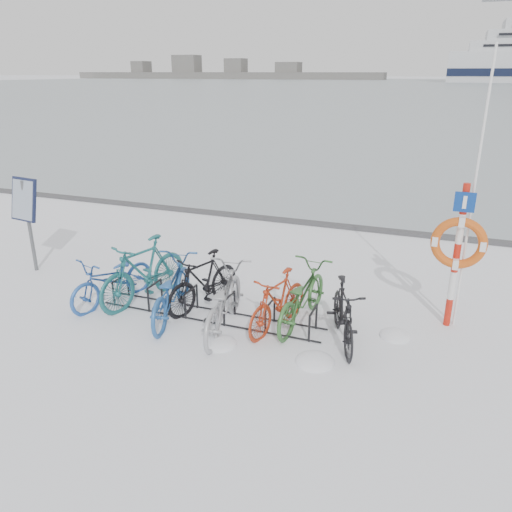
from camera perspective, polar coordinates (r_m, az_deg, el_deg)
The scene contains 16 objects.
ground at distance 8.65m, azimuth -5.23°, elevation -6.89°, with size 900.00×900.00×0.00m, color white.
ice_sheet at distance 161.96m, azimuth 20.67°, elevation 17.74°, with size 400.00×298.00×0.02m, color #96A2A9.
quay_edge at distance 13.80m, azimuth 5.50°, elevation 3.85°, with size 400.00×0.25×0.10m, color #3F3F42.
bike_rack at distance 8.57m, azimuth -5.27°, elevation -5.81°, with size 4.00×0.48×0.46m.
info_board at distance 11.11m, azimuth -24.90°, elevation 5.30°, with size 0.68×0.33×1.97m.
lifebuoy_station at distance 8.33m, azimuth 22.18°, elevation 1.36°, with size 0.83×0.23×4.32m.
shoreline at distance 294.91m, azimuth -4.59°, elevation 20.07°, with size 180.00×12.00×9.50m.
bike_0 at distance 9.31m, azimuth -16.04°, elevation -2.39°, with size 0.63×1.81×0.95m, color #2651A0.
bike_1 at distance 9.19m, azimuth -12.74°, elevation -1.52°, with size 0.57×2.01×1.21m, color #1C5D61.
bike_2 at distance 8.54m, azimuth -9.74°, elevation -3.63°, with size 0.69×1.98×1.04m, color #225293.
bike_3 at distance 8.82m, azimuth -6.04°, elevation -2.67°, with size 0.48×1.71×1.03m, color black.
bike_4 at distance 8.02m, azimuth -3.83°, elevation -4.89°, with size 0.70×2.02×1.06m, color #93959A.
bike_5 at distance 8.07m, azimuth 2.53°, elevation -5.00°, with size 0.46×1.64×0.98m, color #A72E14.
bike_6 at distance 8.27m, azimuth 5.23°, elevation -4.34°, with size 0.67×1.93×1.01m, color #31642D.
bike_7 at distance 7.76m, azimuth 9.97°, elevation -6.30°, with size 0.47×1.68×1.01m, color black.
snow_drifts at distance 8.09m, azimuth 0.43°, elevation -8.86°, with size 5.79×1.73×0.20m.
Camera 1 is at (3.46, -6.88, 3.95)m, focal length 35.00 mm.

